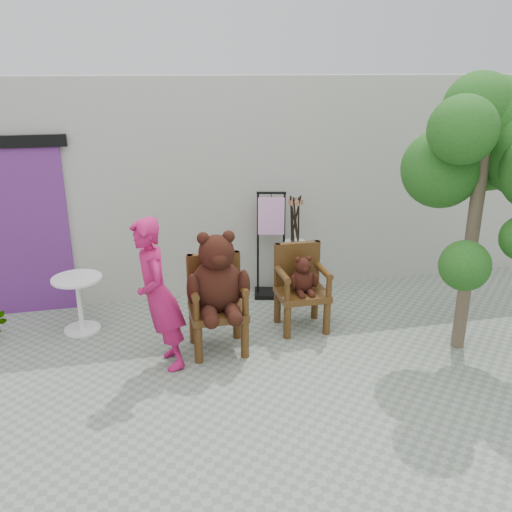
{
  "coord_description": "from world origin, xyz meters",
  "views": [
    {
      "loc": [
        -1.56,
        -4.58,
        3.11
      ],
      "look_at": [
        -0.16,
        1.42,
        0.95
      ],
      "focal_mm": 38.0,
      "sensor_mm": 36.0,
      "label": 1
    }
  ],
  "objects_px": {
    "cafe_table": "(79,298)",
    "chair_small": "(301,282)",
    "chair_big": "(217,286)",
    "stool_bucket": "(294,253)",
    "display_stand": "(271,257)",
    "tree": "(494,152)",
    "person": "(158,295)"
  },
  "relations": [
    {
      "from": "stool_bucket",
      "to": "tree",
      "type": "xyz_separation_m",
      "value": [
        1.62,
        -1.81,
        1.62
      ]
    },
    {
      "from": "display_stand",
      "to": "tree",
      "type": "xyz_separation_m",
      "value": [
        1.94,
        -1.87,
        1.67
      ]
    },
    {
      "from": "chair_small",
      "to": "stool_bucket",
      "type": "bearing_deg",
      "value": 78.14
    },
    {
      "from": "display_stand",
      "to": "tree",
      "type": "bearing_deg",
      "value": -30.58
    },
    {
      "from": "display_stand",
      "to": "chair_big",
      "type": "bearing_deg",
      "value": -112.01
    },
    {
      "from": "chair_small",
      "to": "person",
      "type": "xyz_separation_m",
      "value": [
        -1.76,
        -0.59,
        0.24
      ]
    },
    {
      "from": "display_stand",
      "to": "stool_bucket",
      "type": "bearing_deg",
      "value": 3.09
    },
    {
      "from": "stool_bucket",
      "to": "cafe_table",
      "type": "bearing_deg",
      "value": -170.87
    },
    {
      "from": "person",
      "to": "display_stand",
      "type": "height_order",
      "value": "person"
    },
    {
      "from": "display_stand",
      "to": "stool_bucket",
      "type": "distance_m",
      "value": 0.33
    },
    {
      "from": "person",
      "to": "cafe_table",
      "type": "xyz_separation_m",
      "value": [
        -0.92,
        1.09,
        -0.4
      ]
    },
    {
      "from": "cafe_table",
      "to": "display_stand",
      "type": "height_order",
      "value": "display_stand"
    },
    {
      "from": "chair_small",
      "to": "person",
      "type": "height_order",
      "value": "person"
    },
    {
      "from": "chair_big",
      "to": "stool_bucket",
      "type": "bearing_deg",
      "value": 45.37
    },
    {
      "from": "chair_small",
      "to": "stool_bucket",
      "type": "height_order",
      "value": "stool_bucket"
    },
    {
      "from": "person",
      "to": "tree",
      "type": "bearing_deg",
      "value": 77.43
    },
    {
      "from": "chair_small",
      "to": "display_stand",
      "type": "bearing_deg",
      "value": 96.85
    },
    {
      "from": "stool_bucket",
      "to": "person",
      "type": "bearing_deg",
      "value": -141.69
    },
    {
      "from": "cafe_table",
      "to": "tree",
      "type": "xyz_separation_m",
      "value": [
        4.5,
        -1.35,
        1.82
      ]
    },
    {
      "from": "chair_small",
      "to": "cafe_table",
      "type": "bearing_deg",
      "value": 169.49
    },
    {
      "from": "cafe_table",
      "to": "tree",
      "type": "bearing_deg",
      "value": -16.68
    },
    {
      "from": "display_stand",
      "to": "tree",
      "type": "height_order",
      "value": "tree"
    },
    {
      "from": "person",
      "to": "tree",
      "type": "xyz_separation_m",
      "value": [
        3.58,
        -0.26,
        1.42
      ]
    },
    {
      "from": "display_stand",
      "to": "stool_bucket",
      "type": "relative_size",
      "value": 1.04
    },
    {
      "from": "tree",
      "to": "display_stand",
      "type": "bearing_deg",
      "value": 136.06
    },
    {
      "from": "stool_bucket",
      "to": "tree",
      "type": "bearing_deg",
      "value": -48.25
    },
    {
      "from": "cafe_table",
      "to": "chair_small",
      "type": "bearing_deg",
      "value": -10.51
    },
    {
      "from": "chair_big",
      "to": "person",
      "type": "height_order",
      "value": "person"
    },
    {
      "from": "stool_bucket",
      "to": "tree",
      "type": "distance_m",
      "value": 2.92
    },
    {
      "from": "chair_big",
      "to": "person",
      "type": "distance_m",
      "value": 0.7
    },
    {
      "from": "chair_small",
      "to": "display_stand",
      "type": "height_order",
      "value": "display_stand"
    },
    {
      "from": "chair_big",
      "to": "stool_bucket",
      "type": "xyz_separation_m",
      "value": [
        1.3,
        1.32,
        -0.15
      ]
    }
  ]
}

